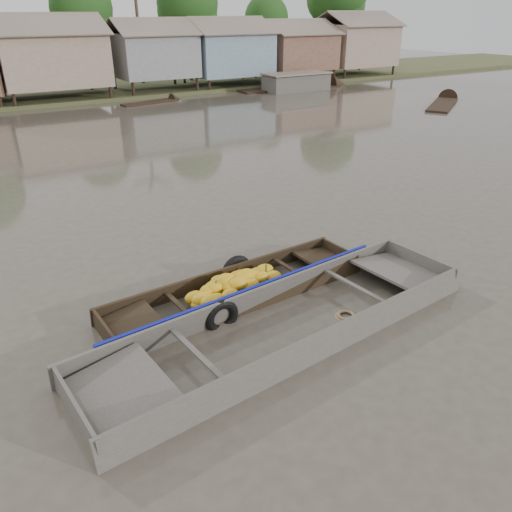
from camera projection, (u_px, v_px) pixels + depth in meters
ground at (251, 319)px, 9.89m from camera, size 120.00×120.00×0.00m
riverbank at (51, 49)px, 34.32m from camera, size 120.00×12.47×10.22m
banana_boat at (235, 290)px, 10.55m from camera, size 5.98×1.74×0.82m
viewer_boat at (285, 328)px, 9.48m from camera, size 8.30×2.85×0.65m
distant_boats at (229, 95)px, 34.39m from camera, size 47.05×14.53×1.38m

